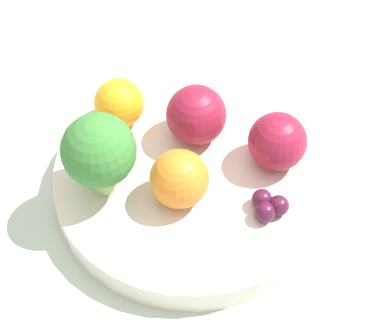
# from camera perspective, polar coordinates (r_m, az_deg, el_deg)

# --- Properties ---
(ground_plane) EXTENTS (6.00, 6.00, 0.00)m
(ground_plane) POSITION_cam_1_polar(r_m,az_deg,el_deg) (0.56, 0.00, -3.54)
(ground_plane) COLOR gray
(table_surface) EXTENTS (1.20, 1.20, 0.02)m
(table_surface) POSITION_cam_1_polar(r_m,az_deg,el_deg) (0.56, 0.00, -2.94)
(table_surface) COLOR #B2C6B2
(table_surface) RESTS_ON ground_plane
(bowl) EXTENTS (0.23, 0.23, 0.03)m
(bowl) POSITION_cam_1_polar(r_m,az_deg,el_deg) (0.54, 0.00, -1.52)
(bowl) COLOR silver
(bowl) RESTS_ON table_surface
(broccoli) EXTENTS (0.06, 0.06, 0.07)m
(broccoli) POSITION_cam_1_polar(r_m,az_deg,el_deg) (0.49, -8.28, 0.95)
(broccoli) COLOR #99C17A
(broccoli) RESTS_ON bowl
(apple_red) EXTENTS (0.05, 0.05, 0.05)m
(apple_red) POSITION_cam_1_polar(r_m,az_deg,el_deg) (0.53, 0.38, 4.25)
(apple_red) COLOR maroon
(apple_red) RESTS_ON bowl
(apple_green) EXTENTS (0.05, 0.05, 0.05)m
(apple_green) POSITION_cam_1_polar(r_m,az_deg,el_deg) (0.52, 7.60, 1.87)
(apple_green) COLOR maroon
(apple_green) RESTS_ON bowl
(orange_front) EXTENTS (0.05, 0.05, 0.05)m
(orange_front) POSITION_cam_1_polar(r_m,az_deg,el_deg) (0.49, -1.58, -1.33)
(orange_front) COLOR orange
(orange_front) RESTS_ON bowl
(orange_back) EXTENTS (0.04, 0.04, 0.04)m
(orange_back) POSITION_cam_1_polar(r_m,az_deg,el_deg) (0.55, -6.50, 5.24)
(orange_back) COLOR orange
(orange_back) RESTS_ON bowl
(grape_cluster) EXTENTS (0.03, 0.03, 0.02)m
(grape_cluster) POSITION_cam_1_polar(r_m,az_deg,el_deg) (0.50, 6.81, -3.82)
(grape_cluster) COLOR #47142D
(grape_cluster) RESTS_ON bowl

